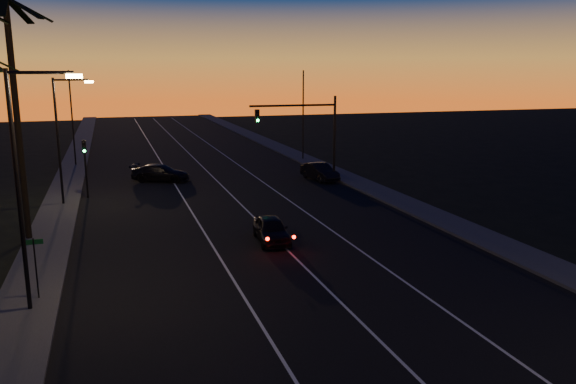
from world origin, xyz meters
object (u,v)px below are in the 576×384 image
object	(u,v)px
signal_mast	(307,125)
lead_car	(271,229)
cross_car	(161,173)
right_car	(320,172)

from	to	relation	value
signal_mast	lead_car	world-z (taller)	signal_mast
signal_mast	cross_car	xyz separation A→B (m)	(-11.05, 4.79, -4.08)
signal_mast	right_car	xyz separation A→B (m)	(1.62, 1.30, -4.07)
signal_mast	cross_car	size ratio (longest dim) A/B	1.38
right_car	cross_car	distance (m)	13.15
lead_car	right_car	world-z (taller)	right_car
signal_mast	right_car	world-z (taller)	signal_mast
signal_mast	cross_car	world-z (taller)	signal_mast
lead_car	right_car	distance (m)	17.68
signal_mast	lead_car	bearing A→B (deg)	-116.34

